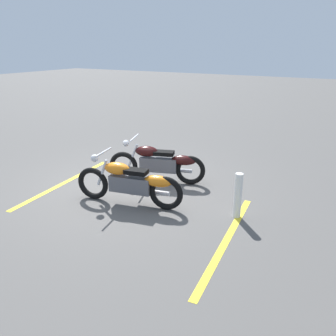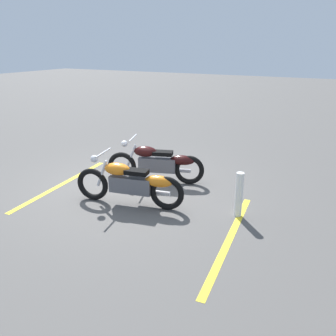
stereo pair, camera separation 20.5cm
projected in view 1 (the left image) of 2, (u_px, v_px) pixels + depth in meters
name	position (u px, v px, depth m)	size (l,w,h in m)	color
ground_plane	(124.00, 187.00, 7.62)	(60.00, 60.00, 0.00)	#514F4C
motorcycle_bright_foreground	(131.00, 182.00, 6.66)	(2.21, 0.74, 1.04)	black
motorcycle_dark_foreground	(159.00, 163.00, 7.76)	(2.15, 0.88, 1.04)	black
bollard_post	(238.00, 196.00, 6.18)	(0.14, 0.14, 0.84)	white
parking_stripe_near	(65.00, 183.00, 7.86)	(3.20, 0.12, 0.01)	yellow
parking_stripe_mid	(227.00, 239.00, 5.57)	(3.20, 0.12, 0.01)	yellow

